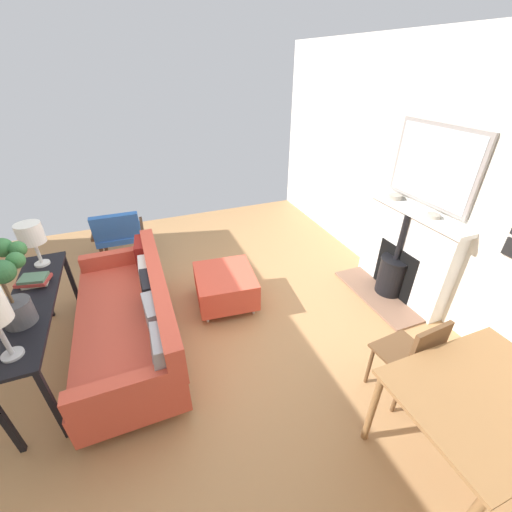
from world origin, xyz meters
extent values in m
cube|color=#A87A4C|center=(0.00, 0.00, 0.00)|extent=(5.28, 6.00, 0.01)
cube|color=silver|center=(-2.64, 0.00, 1.41)|extent=(0.12, 6.00, 2.81)
cube|color=brown|center=(-2.19, 0.32, 0.01)|extent=(0.41, 1.20, 0.03)
cube|color=silver|center=(-2.49, 0.32, 0.54)|extent=(0.19, 1.26, 1.08)
cube|color=black|center=(-2.42, 0.32, 0.34)|extent=(0.06, 0.60, 0.61)
cylinder|color=black|center=(-2.38, 0.32, 0.26)|extent=(0.33, 0.33, 0.46)
cylinder|color=black|center=(-2.38, 0.32, 0.50)|extent=(0.35, 0.35, 0.02)
cylinder|color=black|center=(-2.38, 0.32, 0.79)|extent=(0.07, 0.07, 0.57)
cube|color=silver|center=(-2.46, 0.32, 1.10)|extent=(0.24, 1.34, 0.05)
cube|color=gray|center=(-2.56, 0.32, 1.60)|extent=(0.04, 1.04, 0.82)
cube|color=silver|center=(-2.54, 0.32, 1.60)|extent=(0.01, 0.96, 0.74)
cylinder|color=#9E9384|center=(-2.46, 0.00, 1.16)|extent=(0.15, 0.15, 0.05)
torus|color=#9E9384|center=(-2.46, 0.00, 1.18)|extent=(0.15, 0.15, 0.01)
cylinder|color=#9E9384|center=(-2.46, 0.56, 1.15)|extent=(0.13, 0.13, 0.04)
torus|color=#9E9384|center=(-2.46, 0.56, 1.16)|extent=(0.13, 0.13, 0.01)
cylinder|color=#B2B2B7|center=(1.05, -0.80, 0.05)|extent=(0.04, 0.04, 0.10)
cylinder|color=#B2B2B7|center=(1.04, 0.94, 0.05)|extent=(0.04, 0.04, 0.10)
cylinder|color=#B2B2B7|center=(0.36, -0.80, 0.05)|extent=(0.04, 0.04, 0.10)
cylinder|color=#B2B2B7|center=(0.35, 0.93, 0.05)|extent=(0.04, 0.04, 0.10)
cube|color=#D14C38|center=(0.70, 0.07, 0.26)|extent=(0.87, 2.04, 0.33)
cube|color=#D14C38|center=(0.33, 0.07, 0.61)|extent=(0.15, 2.04, 0.37)
cube|color=#D14C38|center=(0.71, -0.89, 0.51)|extent=(0.82, 0.13, 0.18)
cube|color=#D14C38|center=(0.70, 1.03, 0.51)|extent=(0.82, 0.13, 0.18)
cube|color=maroon|center=(0.44, -0.73, 0.59)|extent=(0.15, 0.37, 0.36)
cube|color=beige|center=(0.43, -0.29, 0.58)|extent=(0.14, 0.34, 0.34)
cube|color=black|center=(0.43, 0.05, 0.59)|extent=(0.14, 0.36, 0.36)
cube|color=#99999E|center=(0.43, 0.44, 0.59)|extent=(0.14, 0.37, 0.36)
cube|color=#99999E|center=(0.43, 0.85, 0.59)|extent=(0.15, 0.36, 0.36)
cylinder|color=#B2B2B7|center=(-0.18, -0.57, 0.04)|extent=(0.04, 0.04, 0.09)
cylinder|color=#B2B2B7|center=(-0.12, 0.01, 0.04)|extent=(0.04, 0.04, 0.09)
cylinder|color=#B2B2B7|center=(-0.71, -0.51, 0.04)|extent=(0.04, 0.04, 0.09)
cylinder|color=#B2B2B7|center=(-0.65, 0.07, 0.04)|extent=(0.04, 0.04, 0.09)
cube|color=#D14C38|center=(-0.42, -0.25, 0.25)|extent=(0.74, 0.79, 0.33)
cube|color=#4C3321|center=(0.43, -2.04, 0.18)|extent=(0.04, 0.04, 0.37)
cube|color=#4C3321|center=(0.94, -2.05, 0.18)|extent=(0.04, 0.04, 0.37)
cube|color=#4C3321|center=(0.44, -1.56, 0.18)|extent=(0.04, 0.04, 0.37)
cube|color=#4C3321|center=(0.95, -1.57, 0.18)|extent=(0.04, 0.04, 0.37)
cube|color=#2D60B2|center=(0.69, -1.81, 0.39)|extent=(0.61, 0.57, 0.08)
cube|color=#2D60B2|center=(0.70, -1.56, 0.61)|extent=(0.60, 0.15, 0.38)
cube|color=#4C3321|center=(0.37, -1.80, 0.48)|extent=(0.05, 0.53, 0.04)
cube|color=#4C3321|center=(1.01, -1.81, 0.48)|extent=(0.05, 0.53, 0.04)
cube|color=black|center=(1.21, -0.74, 0.37)|extent=(0.04, 0.04, 0.75)
cube|color=black|center=(1.21, 0.87, 0.37)|extent=(0.04, 0.04, 0.75)
cube|color=black|center=(1.52, -0.74, 0.37)|extent=(0.04, 0.04, 0.75)
cube|color=black|center=(1.52, 0.87, 0.37)|extent=(0.04, 0.04, 0.75)
cube|color=black|center=(1.37, 0.07, 0.76)|extent=(0.37, 1.67, 0.03)
cylinder|color=white|center=(1.37, -0.56, 0.79)|extent=(0.14, 0.14, 0.02)
cylinder|color=white|center=(1.37, -0.56, 0.91)|extent=(0.03, 0.03, 0.23)
cylinder|color=silver|center=(1.37, -0.56, 1.13)|extent=(0.23, 0.23, 0.20)
cylinder|color=#B2B2B7|center=(1.37, 0.70, 0.79)|extent=(0.14, 0.14, 0.02)
cylinder|color=#B2B2B7|center=(1.37, 0.70, 0.95)|extent=(0.03, 0.03, 0.30)
cylinder|color=#4C4C51|center=(1.38, 0.33, 0.88)|extent=(0.23, 0.23, 0.20)
cylinder|color=brown|center=(1.38, 0.33, 1.12)|extent=(0.02, 0.02, 0.29)
sphere|color=#26562D|center=(1.30, 0.47, 1.32)|extent=(0.16, 0.16, 0.16)
sphere|color=#2D6633|center=(1.24, 0.35, 1.33)|extent=(0.12, 0.12, 0.12)
sphere|color=#2D6633|center=(1.26, 0.18, 1.33)|extent=(0.12, 0.12, 0.12)
sphere|color=#2D6633|center=(1.35, 0.15, 1.35)|extent=(0.14, 0.14, 0.14)
cube|color=beige|center=(1.37, -0.20, 0.79)|extent=(0.21, 0.15, 0.03)
cube|color=#B23833|center=(1.38, -0.20, 0.82)|extent=(0.30, 0.24, 0.03)
cube|color=#4C7056|center=(1.37, -0.19, 0.85)|extent=(0.24, 0.20, 0.03)
cylinder|color=olive|center=(-1.95, 1.73, 0.36)|extent=(0.05, 0.05, 0.73)
cylinder|color=olive|center=(-0.94, 1.73, 0.36)|extent=(0.05, 0.05, 0.73)
cube|color=olive|center=(-1.44, 2.10, 0.74)|extent=(1.11, 0.85, 0.03)
cylinder|color=brown|center=(-1.59, 1.29, 0.22)|extent=(0.03, 0.03, 0.45)
cylinder|color=brown|center=(-1.27, 1.31, 0.22)|extent=(0.03, 0.03, 0.45)
cylinder|color=brown|center=(-1.62, 1.61, 0.22)|extent=(0.03, 0.03, 0.45)
cylinder|color=brown|center=(-1.30, 1.63, 0.22)|extent=(0.03, 0.03, 0.45)
cube|color=brown|center=(-1.44, 1.46, 0.45)|extent=(0.43, 0.43, 0.02)
cube|color=brown|center=(-1.46, 1.63, 0.67)|extent=(0.36, 0.06, 0.41)
cube|color=black|center=(-2.57, 1.31, 1.14)|extent=(0.02, 0.13, 0.16)
camera|label=1|loc=(0.37, 2.75, 2.53)|focal=22.68mm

